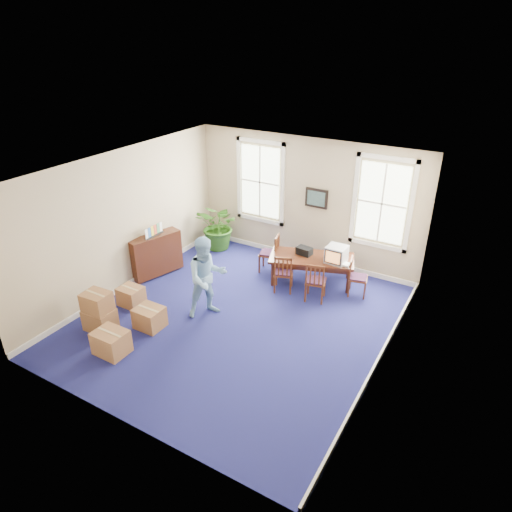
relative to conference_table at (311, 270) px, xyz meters
The scene contains 25 objects.
floor 2.34m from the conference_table, 107.17° to the right, with size 6.50×6.50×0.00m, color navy.
ceiling 3.69m from the conference_table, 107.17° to the right, with size 6.50×6.50×0.00m, color white.
wall_back 1.77m from the conference_table, 123.35° to the left, with size 6.50×6.50×0.00m, color tan.
wall_front 5.65m from the conference_table, 97.13° to the right, with size 6.50×6.50×0.00m, color tan.
wall_left 4.48m from the conference_table, 149.01° to the right, with size 6.50×6.50×0.00m, color tan.
wall_right 3.44m from the conference_table, 43.67° to the right, with size 6.50×6.50×0.00m, color tan.
baseboard_back 1.25m from the conference_table, 124.13° to the left, with size 6.00×0.04×0.12m, color white.
baseboard_left 4.28m from the conference_table, 148.81° to the right, with size 0.04×6.50×0.12m, color white.
baseboard_right 3.19m from the conference_table, 44.05° to the right, with size 0.04×6.50×0.12m, color white.
window_left 2.72m from the conference_table, 152.83° to the left, with size 1.40×0.12×2.20m, color white, non-canonical shape.
window_right 2.23m from the conference_table, 39.92° to the left, with size 1.40×0.12×2.20m, color white, non-canonical shape.
wall_picture 1.77m from the conference_table, 111.20° to the left, with size 0.58×0.06×0.48m, color black, non-canonical shape.
conference_table is the anchor object (origin of this frame).
crt_tv 0.79m from the conference_table, ahead, with size 0.44×0.48×0.40m, color #B7B7BC, non-canonical shape.
game_console 0.92m from the conference_table, ahead, with size 0.15×0.19×0.05m, color white.
equipment_bag 0.48m from the conference_table, 168.69° to the left, with size 0.36×0.23×0.18m, color black.
chair_near_left 0.79m from the conference_table, 120.96° to the right, with size 0.42×0.42×0.94m, color #652F13, non-canonical shape.
chair_near_right 0.79m from the conference_table, 59.04° to the right, with size 0.43×0.43×0.96m, color #652F13, non-canonical shape.
chair_end_left 1.16m from the conference_table, behind, with size 0.44×0.44×0.98m, color #652F13, non-canonical shape.
chair_end_right 1.16m from the conference_table, ahead, with size 0.40×0.40×0.90m, color #652F13, non-canonical shape.
man 2.75m from the conference_table, 119.57° to the right, with size 0.87×0.67×1.77m, color #89BAE0.
credenza 3.78m from the conference_table, 155.48° to the right, with size 0.37×1.29×1.01m, color #441E10.
brochure_rack 3.84m from the conference_table, 155.36° to the right, with size 0.11×0.61×0.27m, color #99999E, non-canonical shape.
potted_plant 2.97m from the conference_table, behind, with size 1.19×1.04×1.33m, color #275814.
cardboard_boxes 4.64m from the conference_table, 125.41° to the right, with size 1.54×1.54×0.88m, color #A36C40, non-canonical shape.
Camera 1 is at (4.34, -6.69, 5.52)m, focal length 32.00 mm.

